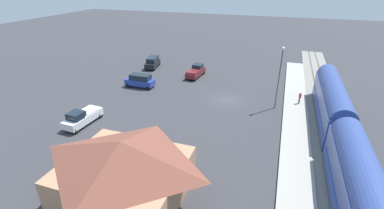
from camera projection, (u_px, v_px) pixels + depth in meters
name	position (u px, v px, depth m)	size (l,w,h in m)	color
ground_plane	(226.00, 100.00, 41.22)	(200.00, 200.00, 0.00)	#38383D
railway_track	(326.00, 113.00, 37.09)	(4.80, 70.00, 0.30)	gray
platform	(295.00, 109.00, 38.24)	(3.20, 46.00, 0.30)	#A8A399
passenger_train	(343.00, 135.00, 26.80)	(2.93, 34.57, 4.98)	#33478C
station_building	(124.00, 167.00, 22.41)	(10.71, 9.22, 5.32)	tan
pedestrian_on_platform	(300.00, 97.00, 39.09)	(0.36, 0.36, 1.71)	brown
suv_blue	(140.00, 80.00, 45.71)	(4.92, 2.43, 2.22)	#283D9E
pickup_maroon	(196.00, 71.00, 50.48)	(2.42, 5.55, 2.14)	maroon
pickup_white	(82.00, 117.00, 34.08)	(2.26, 5.50, 2.14)	white
suv_black	(153.00, 62.00, 55.34)	(2.71, 5.15, 2.22)	black
light_pole_near_platform	(280.00, 72.00, 36.45)	(0.44, 0.44, 8.84)	#515156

